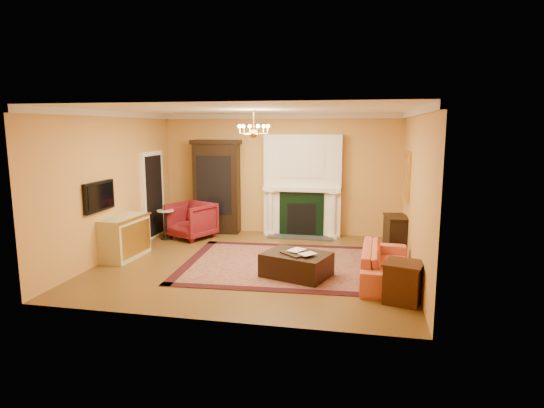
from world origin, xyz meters
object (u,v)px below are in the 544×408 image
(commode, at_px, (124,237))
(leather_ottoman, at_px, (296,265))
(wingback_armchair, at_px, (191,219))
(end_table, at_px, (403,283))
(console_table, at_px, (396,236))
(pedestal_table, at_px, (166,222))
(coral_sofa, at_px, (386,258))
(china_cabinet, at_px, (217,189))

(commode, bearing_deg, leather_ottoman, -4.79)
(commode, bearing_deg, wingback_armchair, 71.52)
(end_table, distance_m, console_table, 2.80)
(pedestal_table, height_order, console_table, console_table)
(end_table, bearing_deg, coral_sofa, 102.62)
(wingback_armchair, bearing_deg, leather_ottoman, -13.48)
(china_cabinet, relative_size, pedestal_table, 3.17)
(wingback_armchair, relative_size, leather_ottoman, 0.85)
(coral_sofa, bearing_deg, end_table, -165.17)
(china_cabinet, bearing_deg, leather_ottoman, -56.03)
(wingback_armchair, bearing_deg, coral_sofa, -1.10)
(china_cabinet, bearing_deg, commode, -118.49)
(china_cabinet, distance_m, leather_ottoman, 4.11)
(coral_sofa, xyz_separation_m, leather_ottoman, (-1.56, -0.12, -0.18))
(wingback_armchair, xyz_separation_m, coral_sofa, (4.50, -2.24, -0.08))
(coral_sofa, bearing_deg, commode, 88.13)
(pedestal_table, distance_m, end_table, 6.09)
(commode, xyz_separation_m, coral_sofa, (5.23, -0.37, -0.03))
(wingback_armchair, xyz_separation_m, pedestal_table, (-0.57, -0.22, -0.07))
(console_table, bearing_deg, wingback_armchair, 166.31)
(leather_ottoman, bearing_deg, pedestal_table, 167.40)
(china_cabinet, relative_size, console_table, 2.86)
(console_table, bearing_deg, end_table, -99.74)
(leather_ottoman, bearing_deg, end_table, -7.00)
(china_cabinet, xyz_separation_m, wingback_armchair, (-0.42, -0.76, -0.65))
(wingback_armchair, distance_m, leather_ottoman, 3.77)
(coral_sofa, height_order, end_table, coral_sofa)
(pedestal_table, xyz_separation_m, end_table, (5.29, -3.02, -0.11))
(pedestal_table, xyz_separation_m, leather_ottoman, (3.50, -2.15, -0.19))
(commode, bearing_deg, end_table, -11.15)
(china_cabinet, height_order, console_table, china_cabinet)
(china_cabinet, relative_size, end_table, 3.74)
(wingback_armchair, relative_size, commode, 0.83)
(china_cabinet, distance_m, coral_sofa, 5.11)
(wingback_armchair, height_order, end_table, wingback_armchair)
(china_cabinet, bearing_deg, console_table, -20.13)
(wingback_armchair, bearing_deg, console_table, 20.23)
(commode, distance_m, end_table, 5.62)
(wingback_armchair, bearing_deg, china_cabinet, 86.42)
(commode, bearing_deg, china_cabinet, 69.22)
(coral_sofa, xyz_separation_m, console_table, (0.28, 1.81, -0.01))
(china_cabinet, height_order, end_table, china_cabinet)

